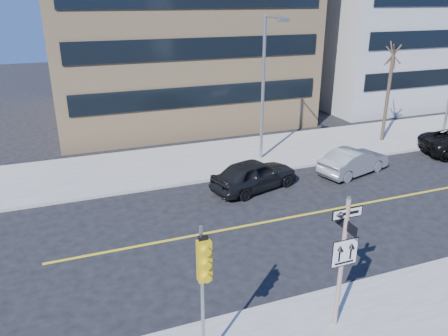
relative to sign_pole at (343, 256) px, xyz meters
name	(u,v)px	position (x,y,z in m)	size (l,w,h in m)	color
ground	(292,279)	(0.00, 2.51, -2.44)	(120.00, 120.00, 0.00)	black
far_sidewalk	(432,130)	(18.00, 14.51, -2.36)	(66.00, 6.00, 0.15)	gray
sign_pole	(343,256)	(0.00, 0.00, 0.00)	(0.92, 0.92, 4.06)	beige
traffic_signal	(204,272)	(-4.00, -0.15, 0.59)	(0.32, 0.45, 4.00)	gray
parked_car_a	(254,175)	(1.91, 9.86, -1.66)	(4.59, 1.85, 1.56)	black
parked_car_b	(354,161)	(7.81, 9.84, -1.73)	(4.31, 1.50, 1.42)	gray
streetlight_a	(265,80)	(4.00, 13.27, 2.32)	(0.55, 2.25, 8.00)	gray
street_tree_west	(393,57)	(13.00, 13.81, 3.09)	(1.80, 1.80, 6.35)	#392E22
building_grey_mid	(397,14)	(24.00, 26.51, 5.06)	(20.00, 16.00, 15.00)	#9EA1A3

